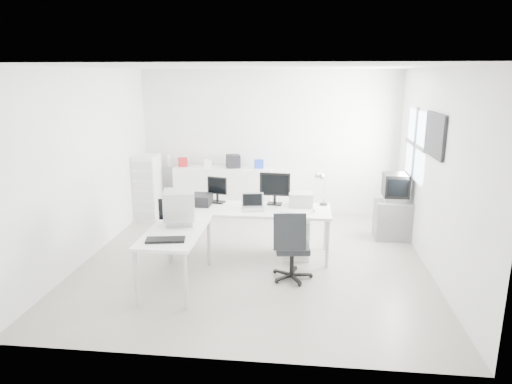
# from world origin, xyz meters

# --- Properties ---
(floor) EXTENTS (5.00, 5.00, 0.01)m
(floor) POSITION_xyz_m (0.00, 0.00, 0.00)
(floor) COLOR beige
(floor) RESTS_ON ground
(ceiling) EXTENTS (5.00, 5.00, 0.01)m
(ceiling) POSITION_xyz_m (0.00, 0.00, 2.80)
(ceiling) COLOR white
(ceiling) RESTS_ON back_wall
(back_wall) EXTENTS (5.00, 0.02, 2.80)m
(back_wall) POSITION_xyz_m (0.00, 2.50, 1.40)
(back_wall) COLOR white
(back_wall) RESTS_ON floor
(left_wall) EXTENTS (0.02, 5.00, 2.80)m
(left_wall) POSITION_xyz_m (-2.50, 0.00, 1.40)
(left_wall) COLOR white
(left_wall) RESTS_ON floor
(right_wall) EXTENTS (0.02, 5.00, 2.80)m
(right_wall) POSITION_xyz_m (2.50, 0.00, 1.40)
(right_wall) COLOR white
(right_wall) RESTS_ON floor
(window) EXTENTS (0.02, 1.20, 1.10)m
(window) POSITION_xyz_m (2.48, 1.20, 1.60)
(window) COLOR white
(window) RESTS_ON right_wall
(wall_picture) EXTENTS (0.04, 0.90, 0.60)m
(wall_picture) POSITION_xyz_m (2.47, 0.10, 1.90)
(wall_picture) COLOR black
(wall_picture) RESTS_ON right_wall
(main_desk) EXTENTS (2.40, 0.80, 0.75)m
(main_desk) POSITION_xyz_m (-0.08, 0.19, 0.38)
(main_desk) COLOR white
(main_desk) RESTS_ON floor
(side_desk) EXTENTS (0.70, 1.40, 0.75)m
(side_desk) POSITION_xyz_m (-0.93, -0.91, 0.38)
(side_desk) COLOR white
(side_desk) RESTS_ON floor
(drawer_pedestal) EXTENTS (0.40, 0.50, 0.60)m
(drawer_pedestal) POSITION_xyz_m (0.62, 0.24, 0.30)
(drawer_pedestal) COLOR white
(drawer_pedestal) RESTS_ON floor
(inkjet_printer) EXTENTS (0.46, 0.36, 0.16)m
(inkjet_printer) POSITION_xyz_m (-0.93, 0.29, 0.83)
(inkjet_printer) COLOR black
(inkjet_printer) RESTS_ON main_desk
(lcd_monitor_small) EXTENTS (0.35, 0.25, 0.40)m
(lcd_monitor_small) POSITION_xyz_m (-0.63, 0.44, 0.95)
(lcd_monitor_small) COLOR black
(lcd_monitor_small) RESTS_ON main_desk
(lcd_monitor_large) EXTENTS (0.48, 0.22, 0.49)m
(lcd_monitor_large) POSITION_xyz_m (0.27, 0.44, 0.99)
(lcd_monitor_large) COLOR black
(lcd_monitor_large) RESTS_ON main_desk
(laptop) EXTENTS (0.39, 0.40, 0.23)m
(laptop) POSITION_xyz_m (-0.03, 0.09, 0.86)
(laptop) COLOR #B7B7BA
(laptop) RESTS_ON main_desk
(white_keyboard) EXTENTS (0.41, 0.22, 0.02)m
(white_keyboard) POSITION_xyz_m (0.57, 0.04, 0.76)
(white_keyboard) COLOR white
(white_keyboard) RESTS_ON main_desk
(white_mouse) EXTENTS (0.05, 0.05, 0.05)m
(white_mouse) POSITION_xyz_m (0.87, 0.09, 0.78)
(white_mouse) COLOR white
(white_mouse) RESTS_ON main_desk
(laser_printer) EXTENTS (0.38, 0.33, 0.21)m
(laser_printer) POSITION_xyz_m (0.67, 0.41, 0.85)
(laser_printer) COLOR #BABABA
(laser_printer) RESTS_ON main_desk
(desk_lamp) EXTENTS (0.20, 0.20, 0.51)m
(desk_lamp) POSITION_xyz_m (1.02, 0.49, 1.00)
(desk_lamp) COLOR silver
(desk_lamp) RESTS_ON main_desk
(crt_monitor) EXTENTS (0.50, 0.50, 0.48)m
(crt_monitor) POSITION_xyz_m (-0.93, -0.66, 0.99)
(crt_monitor) COLOR #B7B7BA
(crt_monitor) RESTS_ON side_desk
(black_keyboard) EXTENTS (0.49, 0.26, 0.03)m
(black_keyboard) POSITION_xyz_m (-0.93, -1.31, 0.77)
(black_keyboard) COLOR black
(black_keyboard) RESTS_ON side_desk
(office_chair) EXTENTS (0.64, 0.64, 0.99)m
(office_chair) POSITION_xyz_m (0.57, -0.59, 0.49)
(office_chair) COLOR #272A2C
(office_chair) RESTS_ON floor
(tv_cabinet) EXTENTS (0.60, 0.49, 0.65)m
(tv_cabinet) POSITION_xyz_m (2.22, 1.20, 0.33)
(tv_cabinet) COLOR slate
(tv_cabinet) RESTS_ON floor
(crt_tv) EXTENTS (0.50, 0.48, 0.45)m
(crt_tv) POSITION_xyz_m (2.22, 1.20, 0.88)
(crt_tv) COLOR black
(crt_tv) RESTS_ON tv_cabinet
(sideboard) EXTENTS (1.90, 0.47, 0.95)m
(sideboard) POSITION_xyz_m (-0.87, 2.24, 0.47)
(sideboard) COLOR white
(sideboard) RESTS_ON floor
(clutter_box_a) EXTENTS (0.21, 0.20, 0.17)m
(clutter_box_a) POSITION_xyz_m (-1.67, 2.24, 1.03)
(clutter_box_a) COLOR #A6171E
(clutter_box_a) RESTS_ON sideboard
(clutter_box_b) EXTENTS (0.16, 0.15, 0.15)m
(clutter_box_b) POSITION_xyz_m (-1.17, 2.24, 1.02)
(clutter_box_b) COLOR white
(clutter_box_b) RESTS_ON sideboard
(clutter_box_c) EXTENTS (0.31, 0.30, 0.25)m
(clutter_box_c) POSITION_xyz_m (-0.67, 2.24, 1.07)
(clutter_box_c) COLOR black
(clutter_box_c) RESTS_ON sideboard
(clutter_box_d) EXTENTS (0.19, 0.18, 0.16)m
(clutter_box_d) POSITION_xyz_m (-0.17, 2.24, 1.03)
(clutter_box_d) COLOR #1935B2
(clutter_box_d) RESTS_ON sideboard
(clutter_bottle) EXTENTS (0.07, 0.07, 0.22)m
(clutter_bottle) POSITION_xyz_m (-1.97, 2.28, 1.06)
(clutter_bottle) COLOR white
(clutter_bottle) RESTS_ON sideboard
(filing_cabinet) EXTENTS (0.43, 0.51, 1.22)m
(filing_cabinet) POSITION_xyz_m (-2.28, 1.87, 0.61)
(filing_cabinet) COLOR white
(filing_cabinet) RESTS_ON floor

